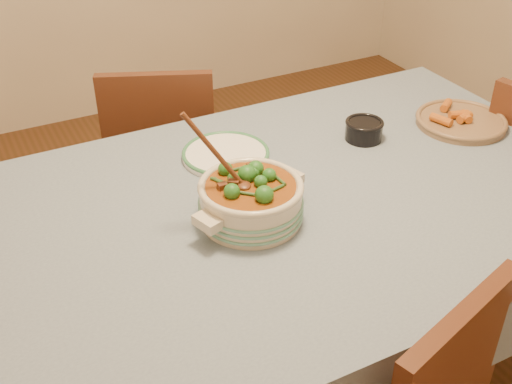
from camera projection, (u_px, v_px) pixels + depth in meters
dining_table at (300, 225)px, 1.70m from camera, size 1.68×1.08×0.76m
stew_casserole at (251, 198)px, 1.53m from camera, size 0.32×0.31×0.30m
white_plate at (226, 154)px, 1.81m from camera, size 0.26×0.26×0.02m
condiment_bowl at (364, 129)px, 1.89m from camera, size 0.14×0.14×0.06m
fried_plate at (461, 120)px, 1.97m from camera, size 0.32×0.32×0.05m
chair_far at (163, 153)px, 2.40m from camera, size 0.51×0.51×0.84m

